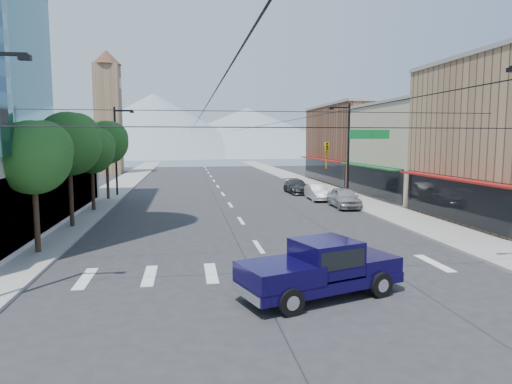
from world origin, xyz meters
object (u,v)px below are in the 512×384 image
(pickup_truck, at_px, (320,268))
(parked_car_far, at_px, (297,187))
(pedestrian, at_px, (350,263))
(parked_car_mid, at_px, (317,192))
(parked_car_near, at_px, (344,198))

(pickup_truck, bearing_deg, parked_car_far, 58.90)
(pedestrian, relative_size, parked_car_far, 0.36)
(pickup_truck, bearing_deg, parked_car_mid, 55.08)
(pedestrian, distance_m, parked_car_mid, 25.83)
(pickup_truck, height_order, parked_car_far, pickup_truck)
(pickup_truck, distance_m, parked_car_mid, 27.19)
(pedestrian, xyz_separation_m, parked_car_far, (5.43, 30.74, -0.18))
(parked_car_near, height_order, parked_car_far, parked_car_near)
(pedestrian, relative_size, parked_car_near, 0.37)
(pedestrian, height_order, parked_car_near, pedestrian)
(pickup_truck, xyz_separation_m, pedestrian, (1.51, 1.01, -0.17))
(parked_car_mid, height_order, parked_car_far, parked_car_mid)
(pedestrian, bearing_deg, parked_car_mid, -9.94)
(pedestrian, bearing_deg, parked_car_far, -6.40)
(pickup_truck, bearing_deg, parked_car_near, 49.45)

